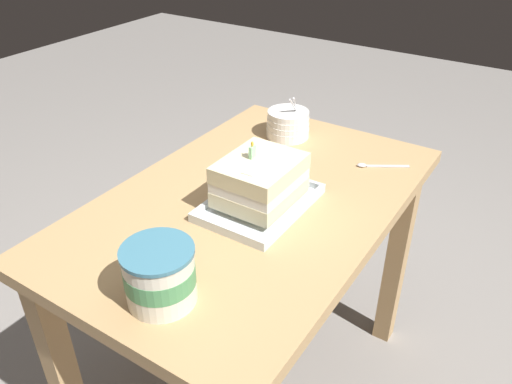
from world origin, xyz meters
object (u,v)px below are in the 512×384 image
bowl_stack (288,124)px  serving_spoon_near_tray (373,166)px  foil_tray (260,204)px  birthday_cake (260,180)px  ice_cream_tub (160,275)px

bowl_stack → serving_spoon_near_tray: bowl_stack is taller
foil_tray → bowl_stack: bearing=20.3°
foil_tray → serving_spoon_near_tray: bearing=-24.7°
birthday_cake → serving_spoon_near_tray: (0.35, -0.16, -0.07)m
ice_cream_tub → serving_spoon_near_tray: (0.73, -0.14, -0.06)m
foil_tray → birthday_cake: bearing=-90.0°
foil_tray → bowl_stack: size_ratio=2.12×
foil_tray → serving_spoon_near_tray: 0.39m
bowl_stack → ice_cream_tub: bowl_stack is taller
ice_cream_tub → serving_spoon_near_tray: ice_cream_tub is taller
foil_tray → serving_spoon_near_tray: (0.35, -0.16, -0.00)m
ice_cream_tub → bowl_stack: bearing=11.9°
ice_cream_tub → foil_tray: bearing=2.6°
foil_tray → ice_cream_tub: (-0.38, -0.02, 0.06)m
birthday_cake → bowl_stack: birthday_cake is taller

